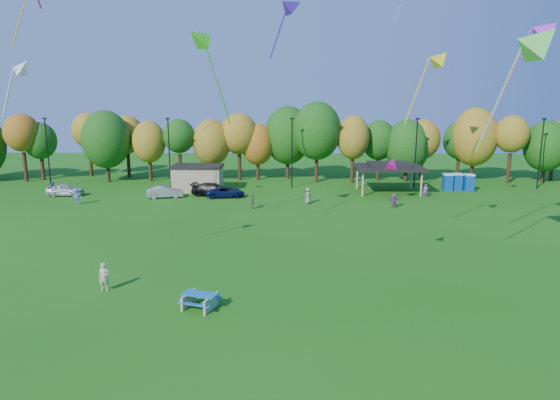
{
  "coord_description": "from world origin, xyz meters",
  "views": [
    {
      "loc": [
        1.67,
        -24.55,
        11.93
      ],
      "look_at": [
        1.09,
        6.0,
        5.5
      ],
      "focal_mm": 32.0,
      "sensor_mm": 36.0,
      "label": 1
    }
  ],
  "objects_px": {
    "picnic_table": "(200,300)",
    "car_d": "(213,189)",
    "car_b": "(165,192)",
    "car_c": "(225,192)",
    "car_a": "(65,190)",
    "kite_flyer": "(104,277)",
    "porta_potties": "(458,182)"
  },
  "relations": [
    {
      "from": "porta_potties",
      "to": "car_a",
      "type": "relative_size",
      "value": 0.87
    },
    {
      "from": "car_b",
      "to": "picnic_table",
      "type": "bearing_deg",
      "value": -176.54
    },
    {
      "from": "car_a",
      "to": "car_d",
      "type": "relative_size",
      "value": 0.82
    },
    {
      "from": "porta_potties",
      "to": "car_a",
      "type": "height_order",
      "value": "porta_potties"
    },
    {
      "from": "picnic_table",
      "to": "kite_flyer",
      "type": "relative_size",
      "value": 1.35
    },
    {
      "from": "car_c",
      "to": "porta_potties",
      "type": "bearing_deg",
      "value": -89.85
    },
    {
      "from": "car_b",
      "to": "car_c",
      "type": "xyz_separation_m",
      "value": [
        7.12,
        0.42,
        -0.06
      ]
    },
    {
      "from": "kite_flyer",
      "to": "porta_potties",
      "type": "bearing_deg",
      "value": 44.07
    },
    {
      "from": "kite_flyer",
      "to": "picnic_table",
      "type": "bearing_deg",
      "value": -22.61
    },
    {
      "from": "car_b",
      "to": "car_c",
      "type": "height_order",
      "value": "car_b"
    },
    {
      "from": "porta_potties",
      "to": "picnic_table",
      "type": "relative_size",
      "value": 1.53
    },
    {
      "from": "car_c",
      "to": "car_d",
      "type": "distance_m",
      "value": 1.84
    },
    {
      "from": "car_a",
      "to": "car_c",
      "type": "bearing_deg",
      "value": -93.71
    },
    {
      "from": "car_a",
      "to": "car_c",
      "type": "relative_size",
      "value": 0.94
    },
    {
      "from": "car_a",
      "to": "car_b",
      "type": "relative_size",
      "value": 1.03
    },
    {
      "from": "picnic_table",
      "to": "car_d",
      "type": "bearing_deg",
      "value": 117.01
    },
    {
      "from": "kite_flyer",
      "to": "car_b",
      "type": "distance_m",
      "value": 28.96
    },
    {
      "from": "car_a",
      "to": "car_d",
      "type": "bearing_deg",
      "value": -90.92
    },
    {
      "from": "car_a",
      "to": "car_c",
      "type": "height_order",
      "value": "car_a"
    },
    {
      "from": "picnic_table",
      "to": "car_b",
      "type": "distance_m",
      "value": 32.66
    },
    {
      "from": "picnic_table",
      "to": "kite_flyer",
      "type": "height_order",
      "value": "kite_flyer"
    },
    {
      "from": "kite_flyer",
      "to": "car_a",
      "type": "relative_size",
      "value": 0.42
    },
    {
      "from": "car_c",
      "to": "picnic_table",
      "type": "bearing_deg",
      "value": 175.49
    },
    {
      "from": "car_b",
      "to": "kite_flyer",
      "type": "bearing_deg",
      "value": 172.76
    },
    {
      "from": "picnic_table",
      "to": "car_d",
      "type": "relative_size",
      "value": 0.46
    },
    {
      "from": "porta_potties",
      "to": "kite_flyer",
      "type": "bearing_deg",
      "value": -134.14
    },
    {
      "from": "porta_potties",
      "to": "car_d",
      "type": "bearing_deg",
      "value": -172.88
    },
    {
      "from": "car_b",
      "to": "car_d",
      "type": "distance_m",
      "value": 5.68
    },
    {
      "from": "car_b",
      "to": "car_d",
      "type": "relative_size",
      "value": 0.8
    },
    {
      "from": "picnic_table",
      "to": "car_b",
      "type": "xyz_separation_m",
      "value": [
        -9.66,
        31.2,
        0.19
      ]
    },
    {
      "from": "picnic_table",
      "to": "car_d",
      "type": "distance_m",
      "value": 32.79
    },
    {
      "from": "car_b",
      "to": "car_c",
      "type": "bearing_deg",
      "value": -100.39
    }
  ]
}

